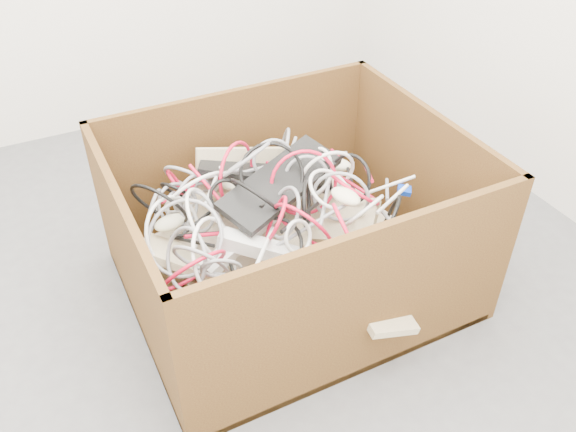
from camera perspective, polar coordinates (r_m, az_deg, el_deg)
name	(u,v)px	position (r m, az deg, el deg)	size (l,w,h in m)	color
ground	(219,310)	(2.13, -6.59, -8.88)	(3.00, 3.00, 0.00)	#4C4C4E
cardboard_box	(287,254)	(2.10, -0.10, -3.58)	(1.10, 0.92, 0.58)	#391D0E
keyboard_pile	(285,220)	(2.03, -0.27, -0.42)	(0.95, 0.92, 0.37)	beige
mice_scatter	(323,206)	(1.97, 3.32, 0.92)	(0.92, 0.65, 0.22)	beige
power_strip_left	(240,241)	(1.86, -4.55, -2.35)	(0.29, 0.05, 0.04)	silver
power_strip_right	(268,250)	(1.81, -1.91, -3.25)	(0.31, 0.06, 0.04)	silver
vga_plug	(404,190)	(2.09, 10.98, 2.42)	(0.04, 0.04, 0.02)	#0B30AD
cable_tangle	(254,209)	(1.90, -3.27, 0.71)	(0.97, 0.78, 0.38)	red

